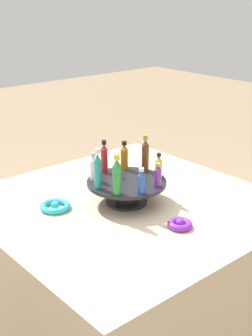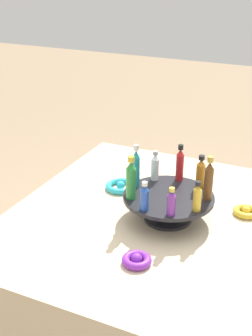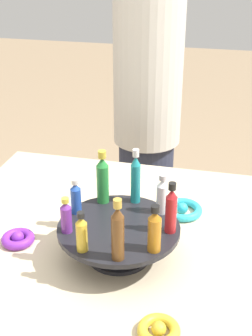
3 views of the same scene
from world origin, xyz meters
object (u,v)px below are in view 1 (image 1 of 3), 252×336
(bottle_clear, at_px, (93,167))
(ribbon_bow_gold, at_px, (146,175))
(bottle_red, at_px, (104,158))
(bottle_teal, at_px, (98,170))
(display_stand, at_px, (127,187))
(bottle_amber, at_px, (124,156))
(bottle_brown, at_px, (145,155))
(ribbon_bow_purple, at_px, (180,224))
(ribbon_bow_teal, at_px, (55,206))
(bottle_blue, at_px, (141,182))
(bottle_purple, at_px, (158,176))
(bottle_gold, at_px, (159,167))
(bottle_green, at_px, (117,176))

(bottle_clear, relative_size, ribbon_bow_gold, 1.22)
(bottle_red, distance_m, bottle_teal, 0.16)
(display_stand, bearing_deg, bottle_clear, 43.46)
(bottle_amber, relative_size, ribbon_bow_gold, 1.32)
(bottle_brown, bearing_deg, display_stand, 103.46)
(bottle_teal, height_order, ribbon_bow_purple, bottle_teal)
(bottle_amber, relative_size, ribbon_bow_teal, 1.01)
(bottle_red, relative_size, ribbon_bow_purple, 1.51)
(bottle_blue, height_order, ribbon_bow_teal, bottle_blue)
(ribbon_bow_gold, bearing_deg, bottle_purple, 144.67)
(bottle_amber, distance_m, ribbon_bow_gold, 0.20)
(bottle_gold, bearing_deg, bottle_teal, 73.46)
(bottle_red, bearing_deg, bottle_purple, -166.54)
(bottle_brown, distance_m, bottle_clear, 0.21)
(bottle_clear, height_order, ribbon_bow_gold, bottle_clear)
(bottle_teal, relative_size, ribbon_bow_teal, 1.31)
(display_stand, xyz_separation_m, bottle_blue, (-0.12, 0.03, 0.07))
(bottle_teal, bearing_deg, bottle_amber, -66.54)
(bottle_brown, distance_m, ribbon_bow_gold, 0.21)
(bottle_brown, height_order, bottle_purple, bottle_brown)
(bottle_gold, bearing_deg, bottle_red, 33.46)
(bottle_red, xyz_separation_m, ribbon_bow_teal, (0.00, 0.22, -0.13))
(bottle_brown, xyz_separation_m, bottle_red, (0.09, 0.12, -0.01))
(bottle_green, distance_m, bottle_purple, 0.16)
(ribbon_bow_teal, bearing_deg, bottle_green, -146.07)
(bottle_brown, height_order, bottle_clear, bottle_brown)
(display_stand, distance_m, bottle_blue, 0.14)
(display_stand, height_order, ribbon_bow_purple, display_stand)
(bottle_blue, bearing_deg, bottle_red, -6.54)
(bottle_teal, distance_m, ribbon_bow_gold, 0.39)
(bottle_purple, xyz_separation_m, bottle_gold, (0.06, -0.06, 0.00))
(bottle_green, distance_m, ribbon_bow_gold, 0.41)
(display_stand, xyz_separation_m, ribbon_bow_gold, (0.14, -0.22, -0.05))
(ribbon_bow_gold, bearing_deg, bottle_brown, 135.65)
(bottle_amber, xyz_separation_m, bottle_teal, (-0.08, 0.19, 0.02))
(bottle_blue, xyz_separation_m, ribbon_bow_gold, (0.25, -0.26, -0.12))
(bottle_clear, xyz_separation_m, bottle_teal, (-0.07, 0.04, 0.02))
(display_stand, relative_size, bottle_gold, 3.02)
(bottle_blue, xyz_separation_m, bottle_gold, (0.06, -0.14, 0.00))
(bottle_purple, xyz_separation_m, ribbon_bow_teal, (0.24, 0.28, -0.12))
(bottle_brown, relative_size, bottle_red, 1.14)
(ribbon_bow_purple, bearing_deg, bottle_green, 28.80)
(bottle_clear, distance_m, ribbon_bow_purple, 0.38)
(bottle_red, relative_size, bottle_teal, 0.87)
(bottle_clear, relative_size, bottle_green, 0.73)
(bottle_gold, bearing_deg, bottle_amber, 13.46)
(bottle_blue, distance_m, ribbon_bow_purple, 0.19)
(ribbon_bow_purple, bearing_deg, bottle_purple, -15.42)
(bottle_red, xyz_separation_m, bottle_teal, (-0.11, 0.11, 0.01))
(bottle_clear, bearing_deg, bottle_amber, -86.54)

